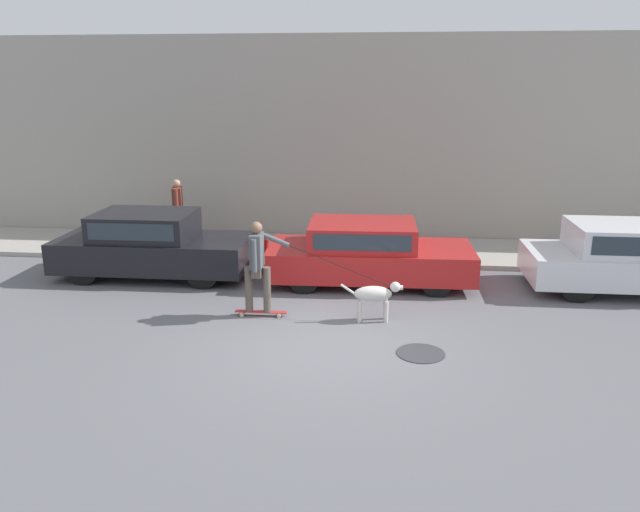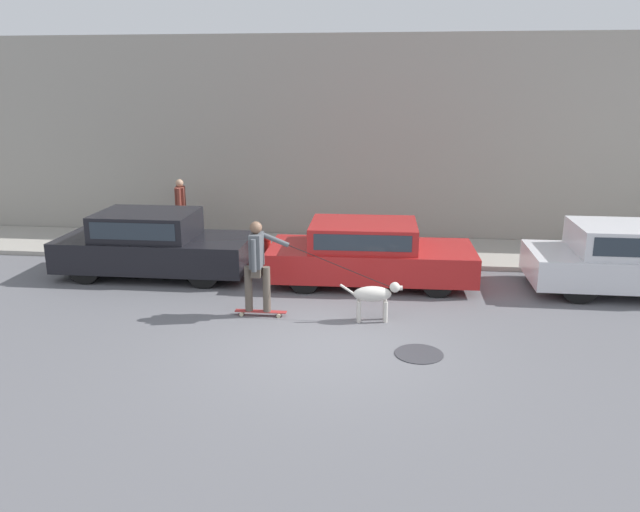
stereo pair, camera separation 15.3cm
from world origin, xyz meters
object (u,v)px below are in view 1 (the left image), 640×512
parked_car_1 (368,254)px  dog (375,295)px  pedestrian_with_bag (178,208)px  parked_car_0 (152,246)px  fire_hydrant (266,251)px  parked_car_2 (633,259)px  skateboarder (258,263)px

parked_car_1 → dog: 2.15m
parked_car_1 → dog: size_ratio=3.90×
dog → pedestrian_with_bag: bearing=129.9°
parked_car_0 → parked_car_1: (4.55, -0.00, -0.05)m
parked_car_1 → fire_hydrant: bearing=157.6°
parked_car_0 → parked_car_2: size_ratio=0.97×
parked_car_1 → fire_hydrant: (-2.29, 0.87, -0.23)m
parked_car_0 → pedestrian_with_bag: bearing=95.9°
parked_car_2 → skateboarder: (-7.00, -2.12, 0.32)m
skateboarder → parked_car_1: bearing=48.8°
dog → skateboarder: bearing=173.0°
pedestrian_with_bag → fire_hydrant: pedestrian_with_bag is taller
parked_car_1 → fire_hydrant: size_ratio=5.80×
skateboarder → fire_hydrant: size_ratio=3.88×
fire_hydrant → parked_car_0: bearing=-159.0°
parked_car_1 → parked_car_2: (5.17, 0.00, 0.04)m
parked_car_2 → pedestrian_with_bag: (-10.00, 2.62, 0.30)m
parked_car_0 → parked_car_2: parked_car_0 is taller
parked_car_0 → dog: bearing=-24.6°
parked_car_2 → pedestrian_with_bag: pedestrian_with_bag is taller
fire_hydrant → pedestrian_with_bag: bearing=145.6°
parked_car_1 → parked_car_2: parked_car_2 is taller
parked_car_0 → fire_hydrant: 2.44m
parked_car_2 → fire_hydrant: size_ratio=5.74×
dog → fire_hydrant: bearing=122.8°
dog → pedestrian_with_bag: pedestrian_with_bag is taller
parked_car_2 → pedestrian_with_bag: 10.34m
fire_hydrant → parked_car_2: bearing=-6.7°
skateboarder → parked_car_2: bearing=16.5°
fire_hydrant → dog: bearing=-50.6°
skateboarder → fire_hydrant: bearing=98.3°
parked_car_1 → dog: (0.19, -2.14, -0.15)m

